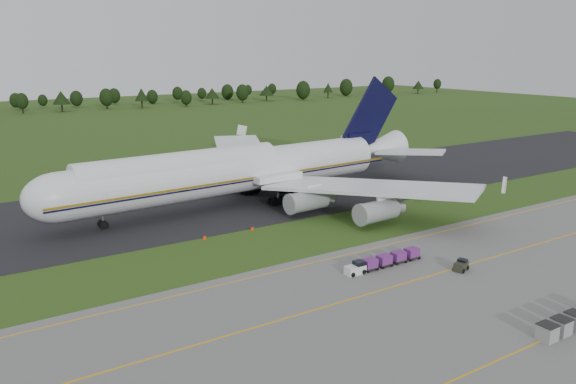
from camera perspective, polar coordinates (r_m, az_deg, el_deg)
ground at (r=88.31m, az=1.47°, el=-4.61°), size 600.00×600.00×0.00m
apron at (r=65.16m, az=18.88°, el=-12.44°), size 300.00×52.00×0.06m
taxiway at (r=111.61m, az=-6.60°, el=-0.68°), size 300.00×40.00×0.08m
apron_markings at (r=69.20m, az=14.30°, el=-10.46°), size 300.00×30.20×0.01m
tree_line at (r=291.61m, az=-25.13°, el=8.46°), size 525.13×22.33×11.87m
aircraft at (r=106.48m, az=-4.80°, el=2.27°), size 82.11×79.93×23.07m
baggage_train at (r=77.25m, az=9.59°, el=-6.92°), size 12.53×1.60×1.54m
utility_cart at (r=78.41m, az=17.16°, el=-7.24°), size 2.42×1.89×1.17m
uld_row at (r=67.42m, az=27.11°, el=-11.52°), size 11.35×1.75×1.73m
edge_markers at (r=89.51m, az=-6.02°, el=-4.24°), size 8.90×0.30×0.60m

